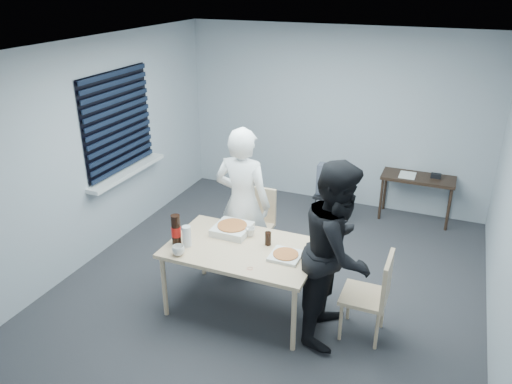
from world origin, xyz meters
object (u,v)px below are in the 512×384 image
at_px(side_table, 418,182).
at_px(backpack, 328,180).
at_px(chair_far, 256,219).
at_px(chair_right, 374,291).
at_px(mug_a, 178,250).
at_px(stool, 327,201).
at_px(dining_table, 243,252).
at_px(person_white, 243,204).
at_px(soda_bottle, 176,230).
at_px(person_black, 337,252).
at_px(mug_b, 250,232).

bearing_deg(side_table, backpack, -150.12).
distance_m(chair_far, chair_right, 1.85).
height_order(backpack, mug_a, backpack).
bearing_deg(stool, chair_right, -64.54).
xyz_separation_m(dining_table, person_white, (-0.28, 0.62, 0.22)).
distance_m(dining_table, backpack, 2.20).
height_order(chair_right, side_table, chair_right).
bearing_deg(soda_bottle, backpack, 68.12).
xyz_separation_m(dining_table, stool, (0.30, 2.19, -0.32)).
xyz_separation_m(dining_table, chair_right, (1.31, 0.06, -0.16)).
height_order(chair_far, side_table, chair_far).
bearing_deg(chair_far, side_table, 46.88).
bearing_deg(person_black, stool, 16.64).
xyz_separation_m(person_white, side_table, (1.69, 2.19, -0.31)).
bearing_deg(person_white, mug_a, 76.36).
relative_size(person_white, soda_bottle, 5.62).
bearing_deg(side_table, chair_far, -133.12).
distance_m(chair_far, person_black, 1.63).
bearing_deg(backpack, dining_table, -122.59).
height_order(chair_far, mug_b, chair_far).
relative_size(chair_right, backpack, 2.10).
bearing_deg(dining_table, backpack, 82.14).
distance_m(backpack, soda_bottle, 2.55).
height_order(mug_a, soda_bottle, soda_bottle).
bearing_deg(person_white, mug_b, 123.63).
bearing_deg(soda_bottle, stool, 68.23).
xyz_separation_m(person_white, mug_b, (0.25, -0.38, -0.11)).
bearing_deg(stool, side_table, 29.38).
height_order(person_black, mug_b, person_black).
bearing_deg(side_table, dining_table, -116.66).
distance_m(dining_table, mug_a, 0.65).
relative_size(stool, mug_b, 4.61).
height_order(stool, backpack, backpack).
bearing_deg(dining_table, person_white, 113.83).
bearing_deg(soda_bottle, person_white, 65.24).
xyz_separation_m(mug_b, soda_bottle, (-0.63, -0.43, 0.11)).
distance_m(dining_table, person_black, 0.98).
distance_m(chair_right, backpack, 2.35).
distance_m(chair_far, person_white, 0.54).
distance_m(dining_table, stool, 2.23).
bearing_deg(soda_bottle, mug_a, -55.39).
bearing_deg(mug_b, person_white, 123.63).
height_order(person_white, person_black, same).
height_order(chair_far, person_white, person_white).
bearing_deg(mug_b, dining_table, -84.90).
relative_size(person_white, mug_b, 17.70).
bearing_deg(dining_table, chair_far, 105.08).
bearing_deg(dining_table, mug_a, -144.16).
bearing_deg(mug_b, mug_a, -128.85).
bearing_deg(person_white, dining_table, 113.83).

